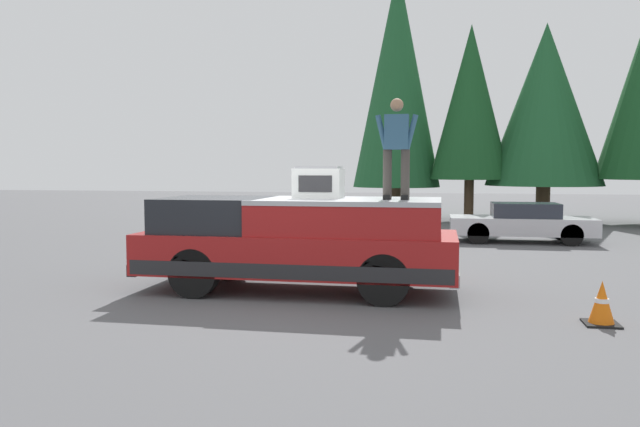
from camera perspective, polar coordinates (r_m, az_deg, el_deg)
ground_plane at (r=10.74m, az=-3.18°, el=-7.50°), size 90.00×90.00×0.00m
pickup_truck at (r=10.91m, az=-2.02°, el=-2.67°), size 2.01×5.54×1.65m
compressor_unit at (r=10.94m, az=-0.11°, el=2.89°), size 0.65×0.84×0.56m
person_on_truck_bed at (r=10.48m, az=7.07°, el=6.22°), size 0.29×0.72×1.69m
parked_car_silver at (r=19.15m, az=18.14°, el=-0.80°), size 1.64×4.10×1.16m
parked_car_black at (r=19.48m, az=2.72°, el=-0.52°), size 1.64×4.10×1.16m
traffic_cone at (r=9.51m, az=24.56°, el=-7.62°), size 0.47×0.47×0.62m
conifer_left at (r=26.88m, az=20.08°, el=9.38°), size 4.65×4.65×8.00m
conifer_center_left at (r=26.40m, az=13.72°, el=9.91°), size 3.25×3.25×8.03m
conifer_center_right at (r=27.27m, az=7.14°, el=12.36°), size 3.73×3.73×10.78m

